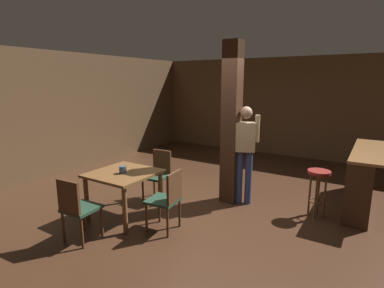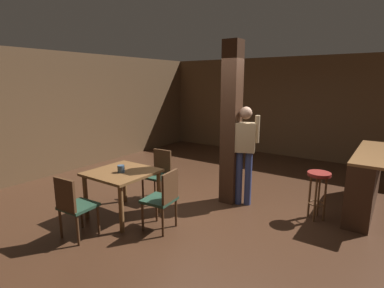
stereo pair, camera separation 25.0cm
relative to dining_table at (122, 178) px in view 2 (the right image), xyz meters
name	(u,v)px [view 2 (the right image)]	position (x,y,z in m)	size (l,w,h in m)	color
ground_plane	(210,209)	(1.03, 0.99, -0.62)	(10.80, 10.80, 0.00)	#382114
wall_back	(294,108)	(1.03, 5.49, 0.78)	(8.00, 0.10, 2.80)	brown
wall_left	(65,113)	(-2.97, 0.99, 0.78)	(0.10, 9.00, 2.80)	brown
pillar	(231,125)	(1.14, 1.49, 0.78)	(0.28, 0.28, 2.80)	#382114
dining_table	(122,178)	(0.00, 0.00, 0.00)	(0.95, 0.95, 0.74)	brown
chair_north	(159,172)	(0.00, 0.87, -0.11)	(0.45, 0.45, 0.89)	#1E3828
chair_east	(164,197)	(0.85, -0.01, -0.11)	(0.46, 0.46, 0.89)	#1E3828
chair_south	(73,204)	(0.03, -0.90, -0.11)	(0.45, 0.45, 0.89)	#1E3828
napkin_cup	(121,169)	(0.04, -0.05, 0.18)	(0.11, 0.11, 0.11)	#33475B
standing_person	(245,149)	(1.39, 1.51, 0.38)	(0.46, 0.31, 1.72)	tan
bar_counter	(366,180)	(3.16, 2.51, -0.11)	(0.56, 2.02, 1.01)	brown
bar_stool_near	(318,184)	(2.59, 1.63, -0.05)	(0.35, 0.35, 0.76)	maroon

